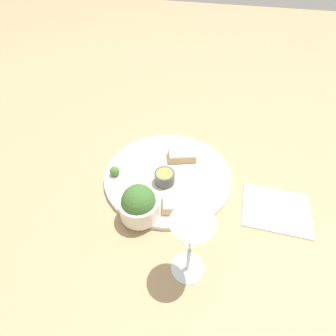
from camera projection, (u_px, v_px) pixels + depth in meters
name	position (u px, v px, depth m)	size (l,w,h in m)	color
ground_plane	(168.00, 177.00, 0.72)	(4.00, 4.00, 0.00)	tan
dinner_plate	(168.00, 175.00, 0.72)	(0.34, 0.34, 0.01)	silver
salad_bowl	(139.00, 204.00, 0.59)	(0.09, 0.09, 0.09)	silver
sauce_ramekin	(165.00, 177.00, 0.67)	(0.05, 0.05, 0.03)	#4C4C4C
cheese_toast_near	(179.00, 204.00, 0.62)	(0.09, 0.07, 0.03)	tan
cheese_toast_far	(182.00, 155.00, 0.75)	(0.09, 0.07, 0.03)	tan
wine_glass	(191.00, 239.00, 0.46)	(0.08, 0.08, 0.16)	silver
garnish	(115.00, 171.00, 0.70)	(0.03, 0.03, 0.03)	#477533
napkin	(276.00, 209.00, 0.64)	(0.16, 0.14, 0.01)	beige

